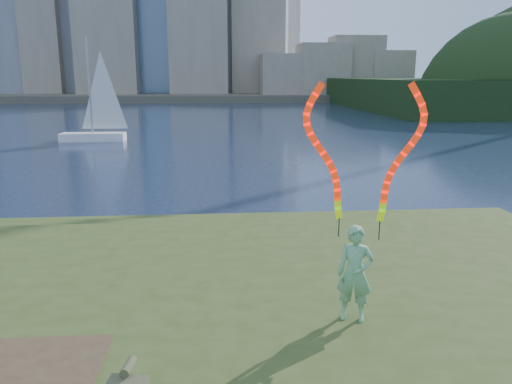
{
  "coord_description": "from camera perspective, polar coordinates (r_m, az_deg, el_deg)",
  "views": [
    {
      "loc": [
        0.93,
        -8.38,
        4.46
      ],
      "look_at": [
        1.68,
        1.0,
        2.25
      ],
      "focal_mm": 35.0,
      "sensor_mm": 36.0,
      "label": 1
    }
  ],
  "objects": [
    {
      "name": "ground",
      "position": [
        9.53,
        -9.95,
        -14.9
      ],
      "size": [
        320.0,
        320.0,
        0.0
      ],
      "primitive_type": "plane",
      "color": "#18243D",
      "rests_on": "ground"
    },
    {
      "name": "far_shore",
      "position": [
        103.45,
        -5.17,
        11.0
      ],
      "size": [
        320.0,
        40.0,
        1.2
      ],
      "primitive_type": "cube",
      "color": "#504B3B",
      "rests_on": "ground"
    },
    {
      "name": "woman_with_ribbons",
      "position": [
        7.56,
        11.56,
        -4.13
      ],
      "size": [
        1.9,
        0.67,
        3.89
      ],
      "rotation": [
        0.0,
        0.0,
        -0.33
      ],
      "color": "#157C1C",
      "rests_on": "grassy_knoll"
    },
    {
      "name": "sailboat",
      "position": [
        36.46,
        -17.86,
        7.44
      ],
      "size": [
        4.61,
        1.44,
        6.99
      ],
      "rotation": [
        0.0,
        0.0,
        -0.01
      ],
      "color": "white",
      "rests_on": "ground"
    }
  ]
}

